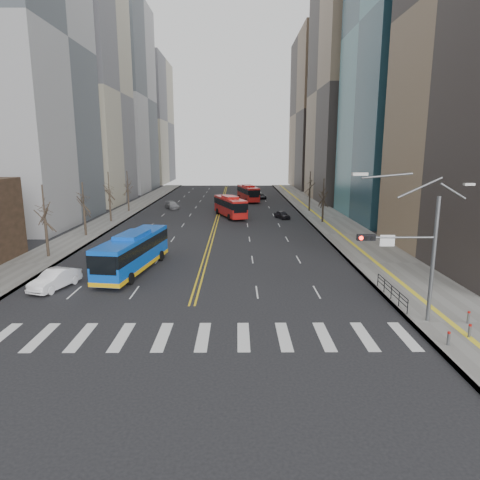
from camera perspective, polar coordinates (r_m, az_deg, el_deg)
The scene contains 17 objects.
ground at distance 25.80m, azimuth -7.64°, elevation -12.66°, with size 220.00×220.00×0.00m, color black.
sidewalk_right at distance 70.56m, azimuth 11.33°, elevation 3.00°, with size 7.00×130.00×0.15m, color slate.
sidewalk_left at distance 71.84m, azimuth -16.32°, elevation 2.91°, with size 5.00×130.00×0.15m, color slate.
crosswalk at distance 25.79m, azimuth -7.64°, elevation -12.65°, with size 26.70×4.00×0.01m.
centerline at distance 79.06m, azimuth -2.71°, elevation 4.10°, with size 0.55×100.00×0.01m.
office_towers at distance 92.78m, azimuth -2.43°, elevation 20.07°, with size 83.00×134.00×58.00m.
signal_mast at distance 28.00m, azimuth 21.82°, elevation -0.97°, with size 5.37×0.37×9.39m.
pedestrian_railing at distance 32.82m, azimuth 19.54°, elevation -6.29°, with size 0.06×6.06×1.02m.
bollards at distance 28.41m, azimuth 27.54°, elevation -10.39°, with size 2.87×3.17×0.78m.
street_trees at distance 59.03m, azimuth -10.56°, elevation 6.03°, with size 35.20×47.20×7.60m.
blue_bus at distance 39.38m, azimuth -14.06°, elevation -1.44°, with size 4.32×12.30×3.51m.
red_bus_near at distance 69.91m, azimuth -1.33°, elevation 4.66°, with size 5.66×10.97×3.41m.
red_bus_far at distance 91.91m, azimuth 1.09°, elevation 6.40°, with size 4.67×11.11×3.44m.
car_white at distance 36.63m, azimuth -23.45°, elevation -4.83°, with size 1.61×4.61×1.52m, color white.
car_dark_mid at distance 68.53m, azimuth 5.63°, elevation 3.37°, with size 1.44×3.57×1.22m, color black.
car_silver at distance 80.84m, azimuth -9.02°, elevation 4.60°, with size 1.83×4.49×1.30m, color gray.
car_dark_far at distance 96.62m, azimuth 2.86°, elevation 5.84°, with size 1.86×4.04×1.12m, color black.
Camera 1 is at (3.18, -23.27, 10.66)m, focal length 32.00 mm.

